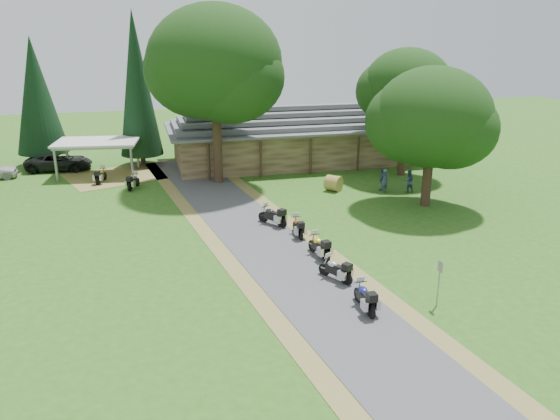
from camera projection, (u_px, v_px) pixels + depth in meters
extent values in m
plane|color=#2D5818|center=(314.00, 291.00, 23.86)|extent=(120.00, 120.00, 0.00)
plane|color=#48484A|center=(280.00, 257.00, 27.42)|extent=(51.95, 51.95, 0.00)
imported|color=black|center=(58.00, 157.00, 44.06)|extent=(2.94, 5.79, 2.13)
imported|color=#364460|center=(384.00, 179.00, 38.06)|extent=(0.59, 0.45, 1.95)
imported|color=#364460|center=(409.00, 179.00, 38.13)|extent=(0.54, 0.40, 1.86)
imported|color=#364460|center=(382.00, 178.00, 38.55)|extent=(0.65, 0.65, 1.88)
cylinder|color=olive|center=(334.00, 183.00, 38.60)|extent=(1.48, 1.48, 1.09)
cone|color=black|center=(137.00, 90.00, 44.22)|extent=(3.49, 3.49, 12.52)
cone|color=black|center=(38.00, 102.00, 44.63)|extent=(4.10, 4.10, 10.48)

